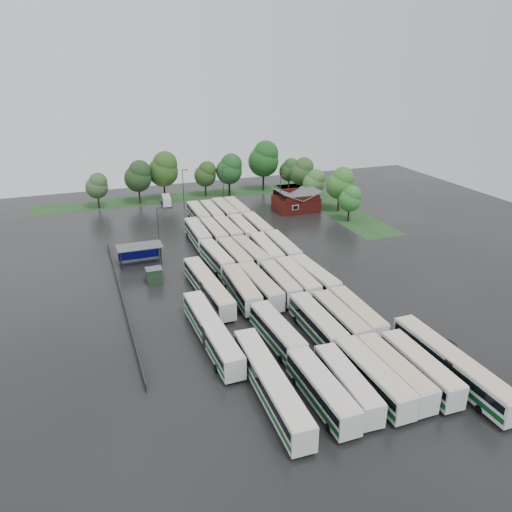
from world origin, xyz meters
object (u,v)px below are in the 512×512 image
object	(u,v)px
artic_bus_west_a	(270,384)
artic_bus_east	(451,364)
brick_building	(296,203)
minibus	(166,200)

from	to	relation	value
artic_bus_west_a	artic_bus_east	bearing A→B (deg)	-8.70
brick_building	artic_bus_west_a	distance (m)	73.57
brick_building	artic_bus_west_a	size ratio (longest dim) A/B	0.51
artic_bus_east	brick_building	bearing A→B (deg)	80.18
brick_building	minibus	bearing A→B (deg)	151.74
artic_bus_west_a	artic_bus_east	xyz separation A→B (m)	(21.51, -4.03, -0.02)
brick_building	minibus	xyz separation A→B (m)	(-29.25, 15.72, -0.55)
artic_bus_east	minibus	world-z (taller)	artic_bus_east
artic_bus_east	artic_bus_west_a	bearing A→B (deg)	169.14
brick_building	minibus	distance (m)	33.21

